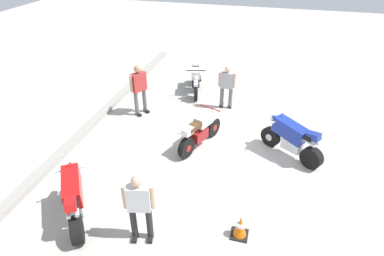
{
  "coord_description": "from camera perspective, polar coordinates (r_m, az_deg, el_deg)",
  "views": [
    {
      "loc": [
        -7.9,
        -0.88,
        5.5
      ],
      "look_at": [
        -0.56,
        1.09,
        0.75
      ],
      "focal_mm": 30.04,
      "sensor_mm": 36.0,
      "label": 1
    }
  ],
  "objects": [
    {
      "name": "motorcycle_blue_sportbike",
      "position": [
        9.24,
        17.22,
        -1.66
      ],
      "size": [
        1.26,
        1.71,
        1.14
      ],
      "rotation": [
        0.0,
        0.0,
        0.97
      ],
      "color": "black",
      "rests_on": "ground"
    },
    {
      "name": "person_in_white_shirt",
      "position": [
        6.5,
        -9.32,
        -13.25
      ],
      "size": [
        0.4,
        0.64,
        1.64
      ],
      "rotation": [
        0.0,
        0.0,
        3.38
      ],
      "color": "#262628",
      "rests_on": "ground"
    },
    {
      "name": "person_in_gray_shirt",
      "position": [
        11.27,
        6.21,
        7.61
      ],
      "size": [
        0.31,
        0.62,
        1.57
      ],
      "rotation": [
        0.0,
        0.0,
        0.01
      ],
      "color": "#59595B",
      "rests_on": "ground"
    },
    {
      "name": "motorcycle_silver_cruiser",
      "position": [
        12.57,
        0.68,
        8.68
      ],
      "size": [
        2.05,
        0.8,
        1.09
      ],
      "rotation": [
        0.0,
        0.0,
        3.4
      ],
      "color": "black",
      "rests_on": "ground"
    },
    {
      "name": "motorcycle_red_sportbike",
      "position": [
        7.5,
        -20.26,
        -11.31
      ],
      "size": [
        1.74,
        1.22,
        1.14
      ],
      "rotation": [
        0.0,
        0.0,
        0.58
      ],
      "color": "black",
      "rests_on": "ground"
    },
    {
      "name": "motorcycle_cream_vintage",
      "position": [
        9.29,
        1.42,
        -0.64
      ],
      "size": [
        1.88,
        0.98,
        1.07
      ],
      "rotation": [
        0.0,
        0.0,
        5.91
      ],
      "color": "black",
      "rests_on": "ground"
    },
    {
      "name": "curb_edge",
      "position": [
        11.04,
        -17.12,
        1.02
      ],
      "size": [
        14.0,
        0.3,
        0.15
      ],
      "primitive_type": "cube",
      "color": "#9C978F",
      "rests_on": "ground"
    },
    {
      "name": "person_in_red_shirt",
      "position": [
        10.9,
        -9.38,
        7.26
      ],
      "size": [
        0.62,
        0.5,
        1.75
      ],
      "rotation": [
        0.0,
        0.0,
        4.17
      ],
      "color": "#59595B",
      "rests_on": "ground"
    },
    {
      "name": "ground_plane",
      "position": [
        9.67,
        7.11,
        -2.94
      ],
      "size": [
        40.0,
        40.0,
        0.0
      ],
      "primitive_type": "plane",
      "color": "#B7B2A8"
    },
    {
      "name": "traffic_cone",
      "position": [
        7.0,
        8.57,
        -16.91
      ],
      "size": [
        0.36,
        0.36,
        0.53
      ],
      "color": "black",
      "rests_on": "ground"
    }
  ]
}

